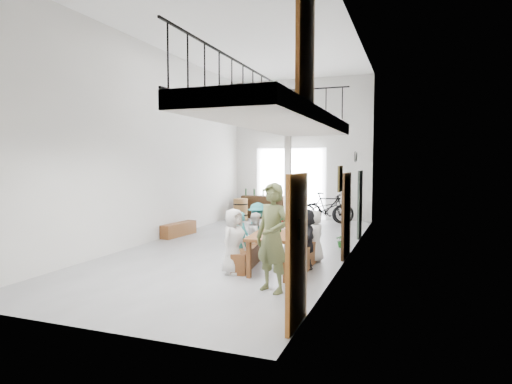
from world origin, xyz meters
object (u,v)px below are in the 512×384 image
at_px(serving_counter, 263,207).
at_px(host_standing, 272,238).
at_px(bench_inner, 249,256).
at_px(oak_barrel, 241,209).
at_px(bicycle_near, 324,209).
at_px(tasting_table, 279,235).
at_px(side_bench, 179,229).

distance_m(serving_counter, host_standing, 9.80).
relative_size(bench_inner, serving_counter, 1.07).
height_order(oak_barrel, bicycle_near, bicycle_near).
relative_size(bench_inner, host_standing, 0.97).
distance_m(bench_inner, serving_counter, 7.90).
height_order(bench_inner, oak_barrel, oak_barrel).
relative_size(serving_counter, bicycle_near, 0.88).
bearing_deg(tasting_table, serving_counter, 106.61).
relative_size(tasting_table, oak_barrel, 2.75).
height_order(bench_inner, host_standing, host_standing).
height_order(side_bench, host_standing, host_standing).
bearing_deg(side_bench, oak_barrel, 84.02).
height_order(bench_inner, serving_counter, serving_counter).
bearing_deg(bicycle_near, side_bench, 143.81).
distance_m(side_bench, bicycle_near, 5.67).
xyz_separation_m(tasting_table, serving_counter, (-2.98, 7.53, -0.25)).
distance_m(bench_inner, oak_barrel, 7.31).
bearing_deg(oak_barrel, bench_inner, -66.36).
bearing_deg(bicycle_near, tasting_table, -173.41).
xyz_separation_m(bench_inner, bicycle_near, (0.25, 7.10, 0.30)).
height_order(tasting_table, host_standing, host_standing).
bearing_deg(oak_barrel, host_standing, -64.37).
relative_size(tasting_table, bicycle_near, 1.19).
xyz_separation_m(oak_barrel, host_standing, (3.99, -8.32, 0.53)).
xyz_separation_m(serving_counter, bicycle_near, (2.55, -0.46, 0.06)).
xyz_separation_m(side_bench, serving_counter, (1.04, 4.83, 0.25)).
bearing_deg(tasting_table, oak_barrel, 113.41).
xyz_separation_m(tasting_table, side_bench, (-4.01, 2.69, -0.50)).
bearing_deg(host_standing, serving_counter, 134.36).
relative_size(serving_counter, host_standing, 0.90).
bearing_deg(bench_inner, host_standing, -63.75).
bearing_deg(oak_barrel, tasting_table, -61.63).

